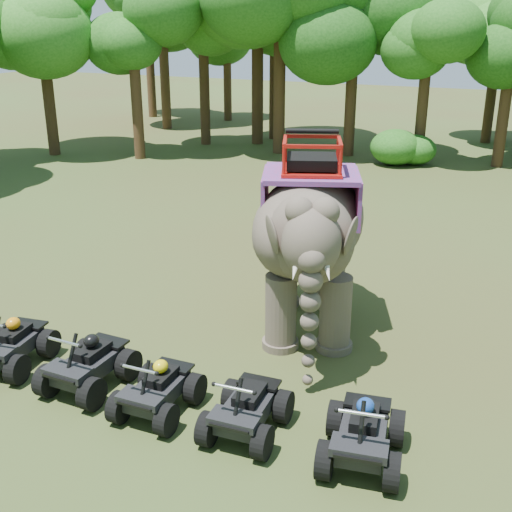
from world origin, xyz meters
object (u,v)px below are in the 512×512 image
object	(u,v)px
atv_3	(247,401)
atv_1	(87,357)
atv_4	(363,426)
atv_0	(10,338)
atv_2	(157,383)
elephant	(309,235)

from	to	relation	value
atv_3	atv_1	bearing A→B (deg)	175.79
atv_4	atv_1	bearing A→B (deg)	171.41
atv_0	atv_2	bearing A→B (deg)	-10.83
atv_0	atv_2	distance (m)	3.59
atv_2	atv_3	world-z (taller)	atv_3
atv_1	atv_4	distance (m)	5.37
atv_1	atv_2	world-z (taller)	atv_1
elephant	atv_4	size ratio (longest dim) A/B	3.01
atv_1	atv_0	bearing A→B (deg)	-179.31
atv_1	atv_3	size ratio (longest dim) A/B	1.05
elephant	atv_1	distance (m)	5.35
elephant	atv_1	bearing A→B (deg)	-145.01
atv_1	atv_3	bearing A→B (deg)	-0.06
atv_0	atv_4	xyz separation A→B (m)	(7.30, -0.04, 0.02)
atv_3	atv_2	bearing A→B (deg)	-179.83
atv_3	atv_4	world-z (taller)	atv_4
atv_4	elephant	bearing A→B (deg)	111.49
atv_0	atv_3	bearing A→B (deg)	-8.87
atv_0	atv_1	size ratio (longest dim) A/B	0.96
atv_1	atv_2	size ratio (longest dim) A/B	1.08
atv_1	atv_4	xyz separation A→B (m)	(5.37, -0.01, -0.00)
atv_3	atv_4	distance (m)	2.00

